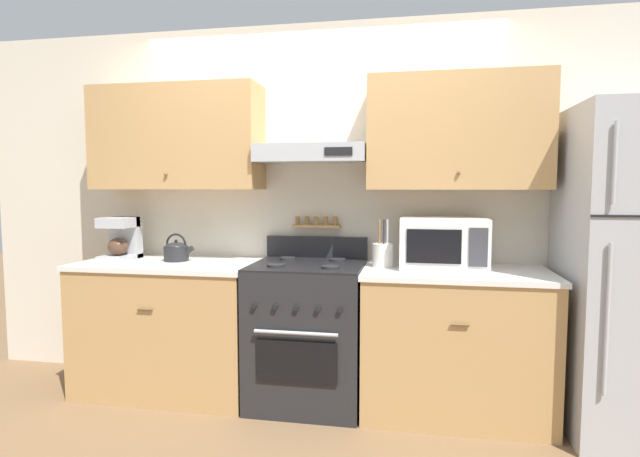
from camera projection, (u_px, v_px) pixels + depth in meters
ground_plane at (297, 424)px, 2.99m from camera, size 16.00×16.00×0.00m
wall_back at (314, 183)px, 3.49m from camera, size 5.20×0.46×2.55m
counter_left at (171, 326)px, 3.46m from camera, size 1.22×0.67×0.91m
counter_right at (454, 342)px, 3.11m from camera, size 1.14×0.67×0.91m
stove_range at (308, 332)px, 3.28m from camera, size 0.72×0.68×1.07m
refrigerator at (640, 272)px, 2.83m from camera, size 0.79×0.78×1.87m
tea_kettle at (177, 251)px, 3.46m from camera, size 0.22×0.17×0.19m
coffee_maker at (122, 238)px, 3.56m from camera, size 0.22×0.25×0.30m
microwave at (443, 243)px, 3.14m from camera, size 0.53×0.39×0.32m
utensil_crock at (383, 254)px, 3.20m from camera, size 0.13×0.13×0.30m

